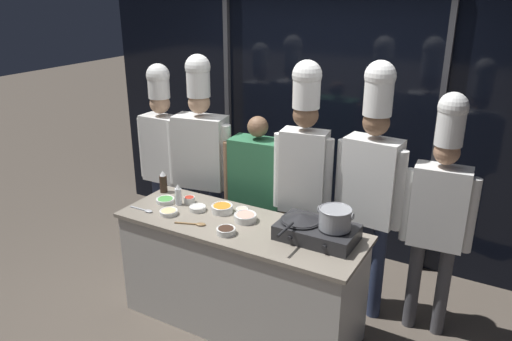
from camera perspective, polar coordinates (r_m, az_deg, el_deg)
ground_plane at (r=4.23m, az=-1.75°, el=-16.91°), size 24.00×24.00×0.00m
window_wall_back at (r=4.93m, az=7.75°, el=6.04°), size 5.09×0.09×2.70m
demo_counter at (r=3.98m, az=-1.82°, el=-11.84°), size 1.92×0.66×0.88m
portable_stove at (r=3.56m, az=6.99°, el=-6.96°), size 0.55×0.36×0.12m
frying_pan at (r=3.56m, az=5.13°, el=-5.33°), size 0.29×0.51×0.05m
stock_pot at (r=3.45m, az=9.04°, el=-5.38°), size 0.25×0.23×0.15m
squeeze_bottle_soy at (r=4.36m, az=-10.55°, el=-1.31°), size 0.06×0.06×0.19m
squeeze_bottle_clear at (r=4.09m, az=-8.88°, el=-2.78°), size 0.05×0.05×0.18m
prep_bowl_shrimp at (r=3.79m, az=-1.23°, el=-5.33°), size 0.17×0.17×0.06m
prep_bowl_chili_flakes at (r=4.14m, az=-7.62°, el=-3.29°), size 0.09×0.09×0.05m
prep_bowl_chicken at (r=3.93m, az=-1.61°, el=-4.55°), size 0.10×0.10×0.04m
prep_bowl_ginger at (r=3.96m, az=-9.95°, el=-4.69°), size 0.14×0.14×0.04m
prep_bowl_onion at (r=3.99m, az=-6.68°, el=-4.27°), size 0.13×0.13×0.04m
prep_bowl_carrots at (r=3.94m, az=-3.90°, el=-4.31°), size 0.17×0.17×0.06m
prep_bowl_scallions at (r=4.17m, az=-10.33°, el=-3.34°), size 0.15×0.15×0.04m
prep_bowl_soy_glaze at (r=3.62m, az=-3.45°, el=-6.85°), size 0.14×0.14×0.05m
serving_spoon_slotted at (r=3.77m, az=-6.83°, el=-6.09°), size 0.24×0.11×0.02m
serving_spoon_solid at (r=4.06m, az=-12.53°, el=-4.46°), size 0.22×0.04×0.02m
chef_head at (r=4.81m, az=-10.62°, el=2.79°), size 0.51×0.21×1.91m
chef_sous at (r=4.55m, az=-6.31°, el=2.18°), size 0.61×0.32×2.02m
person_guest at (r=4.35m, az=0.18°, el=-1.72°), size 0.61×0.28×1.54m
chef_line at (r=3.96m, az=5.50°, el=1.00°), size 0.48×0.24×2.05m
chef_pastry at (r=3.87m, az=13.06°, el=-0.51°), size 0.55×0.25×2.08m
chef_apprentice at (r=3.83m, az=20.26°, el=-3.37°), size 0.51×0.24×1.90m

